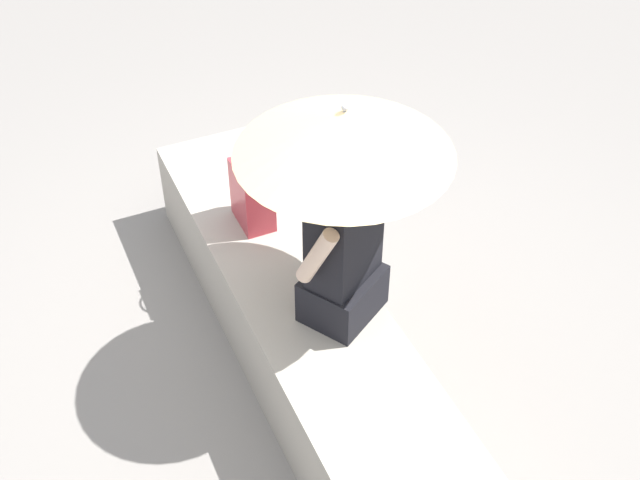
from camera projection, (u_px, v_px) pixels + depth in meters
name	position (u px, v px, depth m)	size (l,w,h in m)	color
ground_plane	(300.00, 353.00, 4.27)	(14.00, 14.00, 0.00)	gray
stone_bench	(299.00, 320.00, 4.11)	(2.69, 0.61, 0.49)	#A8A093
person_seated	(344.00, 247.00, 3.56)	(0.42, 0.50, 0.90)	black
parasol	(344.00, 133.00, 3.31)	(0.90, 0.90, 1.03)	#B7B7BC
handbag_black	(252.00, 194.00, 4.18)	(0.25, 0.19, 0.36)	#B2333D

